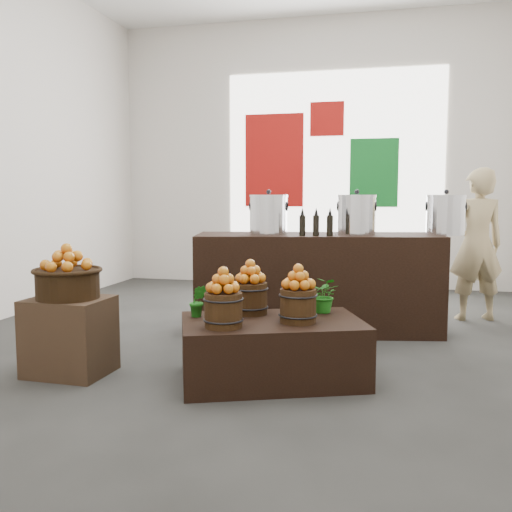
% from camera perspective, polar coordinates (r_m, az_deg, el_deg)
% --- Properties ---
extents(ground, '(7.00, 7.00, 0.00)m').
position_cam_1_polar(ground, '(5.47, 0.47, -8.43)').
color(ground, '#373734').
rests_on(ground, ground).
extents(back_wall, '(6.00, 0.04, 4.00)m').
position_cam_1_polar(back_wall, '(8.76, 5.78, 10.17)').
color(back_wall, silver).
rests_on(back_wall, ground).
extents(back_opening, '(3.20, 0.02, 2.40)m').
position_cam_1_polar(back_opening, '(8.71, 7.74, 10.18)').
color(back_opening, white).
rests_on(back_opening, back_wall).
extents(deco_red_left, '(0.90, 0.04, 1.40)m').
position_cam_1_polar(deco_red_left, '(8.83, 1.83, 9.52)').
color(deco_red_left, '#A4100C').
rests_on(deco_red_left, back_wall).
extents(deco_green_right, '(0.70, 0.04, 1.00)m').
position_cam_1_polar(deco_green_right, '(8.64, 11.71, 8.15)').
color(deco_green_right, '#106A22').
rests_on(deco_green_right, back_wall).
extents(deco_red_upper, '(0.50, 0.04, 0.50)m').
position_cam_1_polar(deco_red_upper, '(8.76, 7.12, 13.45)').
color(deco_red_upper, '#A4100C').
rests_on(deco_red_upper, back_wall).
extents(crate, '(0.61, 0.50, 0.59)m').
position_cam_1_polar(crate, '(4.64, -18.15, -7.63)').
color(crate, '#463020').
rests_on(crate, ground).
extents(wicker_basket, '(0.47, 0.47, 0.21)m').
position_cam_1_polar(wicker_basket, '(4.57, -18.31, -2.70)').
color(wicker_basket, black).
rests_on(wicker_basket, crate).
extents(apples_in_basket, '(0.37, 0.37, 0.20)m').
position_cam_1_polar(apples_in_basket, '(4.54, -18.40, -0.13)').
color(apples_in_basket, '#A70B05').
rests_on(apples_in_basket, wicker_basket).
extents(display_table, '(1.52, 1.24, 0.46)m').
position_cam_1_polar(display_table, '(4.29, 1.62, -9.39)').
color(display_table, black).
rests_on(display_table, ground).
extents(apple_bucket_front_left, '(0.26, 0.26, 0.24)m').
position_cam_1_polar(apple_bucket_front_left, '(3.98, -3.28, -5.42)').
color(apple_bucket_front_left, '#38230F').
rests_on(apple_bucket_front_left, display_table).
extents(apples_in_bucket_front_left, '(0.20, 0.20, 0.18)m').
position_cam_1_polar(apples_in_bucket_front_left, '(3.95, -3.30, -2.43)').
color(apples_in_bucket_front_left, '#A70B05').
rests_on(apples_in_bucket_front_left, apple_bucket_front_left).
extents(apple_bucket_front_right, '(0.26, 0.26, 0.24)m').
position_cam_1_polar(apple_bucket_front_right, '(4.14, 4.22, -4.98)').
color(apple_bucket_front_right, '#38230F').
rests_on(apple_bucket_front_right, display_table).
extents(apples_in_bucket_front_right, '(0.20, 0.20, 0.18)m').
position_cam_1_polar(apples_in_bucket_front_right, '(4.11, 4.25, -2.11)').
color(apples_in_bucket_front_right, '#A70B05').
rests_on(apples_in_bucket_front_right, apple_bucket_front_right).
extents(apple_bucket_rear, '(0.26, 0.26, 0.24)m').
position_cam_1_polar(apple_bucket_rear, '(4.43, -0.58, -4.25)').
color(apple_bucket_rear, '#38230F').
rests_on(apple_bucket_rear, display_table).
extents(apples_in_bucket_rear, '(0.20, 0.20, 0.18)m').
position_cam_1_polar(apples_in_bucket_rear, '(4.39, -0.58, -1.55)').
color(apples_in_bucket_rear, '#A70B05').
rests_on(apples_in_bucket_rear, apple_bucket_rear).
extents(herb_garnish_right, '(0.30, 0.27, 0.28)m').
position_cam_1_polar(herb_garnish_right, '(4.49, 6.86, -3.88)').
color(herb_garnish_right, '#186815').
rests_on(herb_garnish_right, display_table).
extents(herb_garnish_left, '(0.15, 0.13, 0.24)m').
position_cam_1_polar(herb_garnish_left, '(4.33, -5.82, -4.50)').
color(herb_garnish_left, '#186815').
rests_on(herb_garnish_left, display_table).
extents(counter, '(2.51, 1.22, 0.98)m').
position_cam_1_polar(counter, '(5.79, 6.13, -2.69)').
color(counter, black).
rests_on(counter, ground).
extents(stock_pot_left, '(0.37, 0.37, 0.37)m').
position_cam_1_polar(stock_pot_left, '(5.71, 1.26, 4.07)').
color(stock_pot_left, silver).
rests_on(stock_pot_left, counter).
extents(stock_pot_center, '(0.37, 0.37, 0.37)m').
position_cam_1_polar(stock_pot_center, '(5.76, 10.02, 3.99)').
color(stock_pot_center, silver).
rests_on(stock_pot_center, counter).
extents(stock_pot_right, '(0.37, 0.37, 0.37)m').
position_cam_1_polar(stock_pot_right, '(5.94, 18.43, 3.84)').
color(stock_pot_right, silver).
rests_on(stock_pot_right, counter).
extents(oil_cruets, '(0.27, 0.12, 0.27)m').
position_cam_1_polar(oil_cruets, '(5.49, 6.37, 3.43)').
color(oil_cruets, black).
rests_on(oil_cruets, counter).
extents(shopper, '(0.70, 0.56, 1.67)m').
position_cam_1_polar(shopper, '(6.68, 21.17, 1.07)').
color(shopper, tan).
rests_on(shopper, ground).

